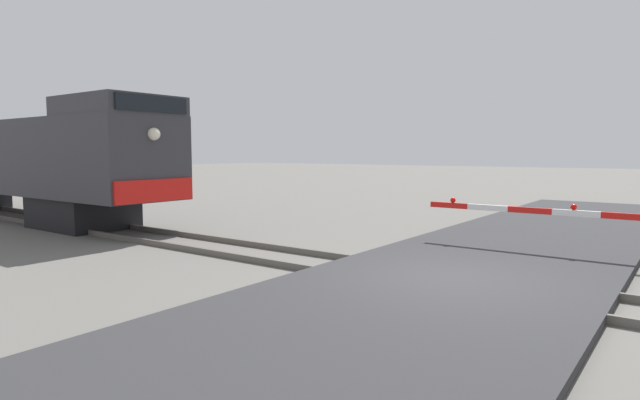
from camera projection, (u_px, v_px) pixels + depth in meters
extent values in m
plane|color=#605E59|center=(451.00, 286.00, 9.72)|extent=(160.00, 160.00, 0.00)
cube|color=#59544C|center=(435.00, 290.00, 9.13)|extent=(0.08, 80.00, 0.15)
cube|color=#59544C|center=(465.00, 275.00, 10.28)|extent=(0.08, 80.00, 0.15)
cube|color=#2D2D30|center=(451.00, 282.00, 9.71)|extent=(36.00, 5.33, 0.16)
cube|color=black|center=(83.00, 212.00, 17.21)|extent=(2.33, 3.20, 1.05)
cube|color=#333338|center=(15.00, 157.00, 19.84)|extent=(2.74, 17.22, 2.52)
cube|color=#333338|center=(119.00, 107.00, 15.58)|extent=(2.69, 3.25, 0.56)
cube|color=black|center=(153.00, 104.00, 14.60)|extent=(2.33, 0.06, 0.45)
cube|color=red|center=(155.00, 191.00, 14.82)|extent=(2.61, 0.08, 0.64)
sphere|color=#F2EACC|center=(154.00, 134.00, 14.67)|extent=(0.36, 0.36, 0.36)
cube|color=red|center=(627.00, 217.00, 11.25)|extent=(0.10, 1.01, 0.14)
cube|color=white|center=(576.00, 213.00, 11.85)|extent=(0.10, 1.01, 0.14)
cube|color=red|center=(530.00, 210.00, 12.44)|extent=(0.10, 1.01, 0.14)
cube|color=white|center=(488.00, 208.00, 13.04)|extent=(0.10, 1.01, 0.14)
cube|color=red|center=(449.00, 205.00, 13.64)|extent=(0.10, 1.01, 0.14)
sphere|color=red|center=(574.00, 207.00, 11.86)|extent=(0.14, 0.14, 0.14)
sphere|color=red|center=(453.00, 200.00, 13.57)|extent=(0.14, 0.14, 0.14)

